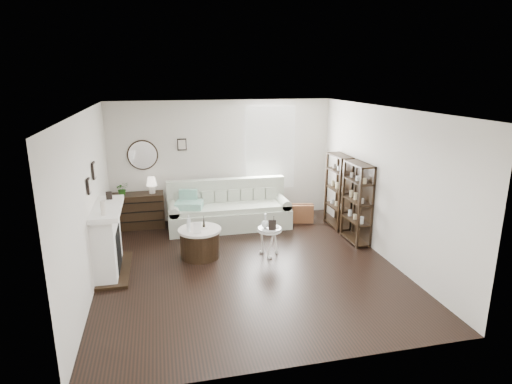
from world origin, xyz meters
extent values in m
plane|color=black|center=(0.00, 0.00, 0.00)|extent=(5.50, 5.50, 0.00)
plane|color=white|center=(0.00, 0.00, 2.70)|extent=(5.50, 5.50, 0.00)
plane|color=silver|center=(0.00, 2.75, 1.35)|extent=(5.00, 0.00, 5.00)
plane|color=silver|center=(0.00, -2.75, 1.35)|extent=(5.00, 0.00, 5.00)
plane|color=silver|center=(-2.50, 0.00, 1.35)|extent=(0.00, 5.50, 5.50)
plane|color=silver|center=(2.50, 0.00, 1.35)|extent=(0.00, 5.50, 5.50)
cube|color=white|center=(1.10, 2.73, 1.60)|extent=(1.00, 0.02, 1.80)
cube|color=white|center=(1.10, 2.67, 1.60)|extent=(1.15, 0.02, 1.90)
cylinder|color=silver|center=(-1.75, 2.72, 1.55)|extent=(0.60, 0.03, 0.60)
cube|color=black|center=(-0.90, 2.72, 1.75)|extent=(0.20, 0.03, 0.26)
cube|color=white|center=(-2.33, 0.30, 0.55)|extent=(0.34, 1.20, 1.10)
cube|color=black|center=(-2.30, 0.30, 0.40)|extent=(0.30, 0.65, 0.70)
cube|color=white|center=(-2.28, 0.30, 1.12)|extent=(0.44, 1.35, 0.08)
cube|color=black|center=(-2.25, 0.30, 0.03)|extent=(0.50, 1.40, 0.05)
cylinder|color=beige|center=(-2.28, -0.15, 1.27)|extent=(0.08, 0.08, 0.22)
cube|color=black|center=(-2.28, 0.70, 1.23)|extent=(0.10, 0.03, 0.14)
cube|color=black|center=(-2.47, -0.05, 1.60)|extent=(0.03, 0.18, 0.24)
cube|color=black|center=(-2.47, 0.60, 1.70)|extent=(0.03, 0.22, 0.28)
cube|color=black|center=(2.33, 1.55, 0.80)|extent=(0.30, 0.80, 1.60)
cylinder|color=beige|center=(2.31, 1.30, 0.52)|extent=(0.08, 0.08, 0.11)
cylinder|color=beige|center=(2.31, 1.55, 0.52)|extent=(0.08, 0.08, 0.11)
cylinder|color=beige|center=(2.31, 1.80, 0.52)|extent=(0.08, 0.08, 0.11)
cylinder|color=beige|center=(2.31, 1.30, 0.92)|extent=(0.08, 0.08, 0.11)
cylinder|color=beige|center=(2.31, 1.55, 0.92)|extent=(0.08, 0.08, 0.11)
cylinder|color=beige|center=(2.31, 1.80, 0.92)|extent=(0.08, 0.08, 0.11)
cylinder|color=beige|center=(2.31, 1.30, 1.32)|extent=(0.08, 0.08, 0.11)
cylinder|color=beige|center=(2.31, 1.55, 1.32)|extent=(0.08, 0.08, 0.11)
cylinder|color=beige|center=(2.31, 1.80, 1.32)|extent=(0.08, 0.08, 0.11)
cube|color=black|center=(2.33, 0.65, 0.80)|extent=(0.30, 0.80, 1.60)
cylinder|color=beige|center=(2.31, 0.40, 0.52)|extent=(0.08, 0.08, 0.11)
cylinder|color=beige|center=(2.31, 0.65, 0.52)|extent=(0.08, 0.08, 0.11)
cylinder|color=beige|center=(2.31, 0.90, 0.52)|extent=(0.08, 0.08, 0.11)
cylinder|color=beige|center=(2.31, 0.40, 0.92)|extent=(0.08, 0.08, 0.11)
cylinder|color=beige|center=(2.31, 0.65, 0.92)|extent=(0.08, 0.08, 0.11)
cylinder|color=beige|center=(2.31, 0.90, 0.92)|extent=(0.08, 0.08, 0.11)
cylinder|color=beige|center=(2.31, 0.40, 1.32)|extent=(0.08, 0.08, 0.11)
cylinder|color=beige|center=(2.31, 0.65, 1.32)|extent=(0.08, 0.08, 0.11)
cylinder|color=beige|center=(2.31, 0.90, 1.32)|extent=(0.08, 0.08, 0.11)
cube|color=beige|center=(0.01, 2.00, 0.21)|extent=(2.61, 0.90, 0.42)
cube|color=beige|center=(0.01, 1.97, 0.47)|extent=(2.26, 0.72, 0.10)
cube|color=beige|center=(0.01, 2.35, 0.61)|extent=(2.61, 0.20, 0.80)
cube|color=beige|center=(-1.18, 2.00, 0.26)|extent=(0.22, 0.85, 0.52)
cube|color=beige|center=(1.19, 2.00, 0.26)|extent=(0.22, 0.85, 0.52)
cube|color=#258862|center=(-0.84, 1.95, 0.59)|extent=(0.64, 0.57, 0.14)
cube|color=brown|center=(1.61, 2.00, 0.21)|extent=(0.64, 0.32, 0.41)
cube|color=black|center=(-1.93, 2.47, 0.38)|extent=(1.13, 0.47, 0.75)
cube|color=black|center=(-1.93, 2.22, 0.21)|extent=(1.08, 0.01, 0.02)
cube|color=black|center=(-1.93, 2.22, 0.41)|extent=(1.08, 0.01, 0.02)
cube|color=black|center=(-1.93, 2.22, 0.62)|extent=(1.08, 0.01, 0.01)
imported|color=#275F1B|center=(-2.21, 2.42, 0.90)|extent=(0.32, 0.30, 0.28)
cylinder|color=black|center=(-0.77, 0.58, 0.25)|extent=(0.72, 0.72, 0.50)
cylinder|color=beige|center=(-0.77, 0.58, 0.52)|extent=(0.78, 0.78, 0.04)
cylinder|color=silver|center=(0.49, 0.37, 0.52)|extent=(0.43, 0.43, 0.03)
cylinder|color=white|center=(0.49, 0.37, 0.48)|extent=(0.44, 0.44, 0.02)
cylinder|color=white|center=(0.49, 0.37, 0.25)|extent=(0.03, 0.03, 0.50)
cylinder|color=silver|center=(-0.96, 0.50, 0.69)|extent=(0.07, 0.07, 0.30)
cube|color=white|center=(-0.82, 0.39, 0.64)|extent=(0.15, 0.09, 0.19)
cube|color=black|center=(0.51, 0.25, 0.63)|extent=(0.15, 0.08, 0.18)
camera|label=1|loc=(-1.40, -6.73, 3.23)|focal=30.00mm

